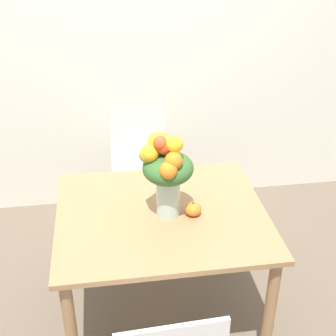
% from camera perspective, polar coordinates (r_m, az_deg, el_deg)
% --- Properties ---
extents(ground_plane, '(12.00, 12.00, 0.00)m').
position_cam_1_polar(ground_plane, '(3.03, -0.70, -17.18)').
color(ground_plane, brown).
extents(wall_back, '(8.00, 0.06, 2.70)m').
position_cam_1_polar(wall_back, '(3.53, -3.95, 15.48)').
color(wall_back, silver).
rests_on(wall_back, ground_plane).
extents(dining_table, '(1.13, 0.97, 0.75)m').
position_cam_1_polar(dining_table, '(2.59, -0.78, -7.34)').
color(dining_table, '#9E754C').
rests_on(dining_table, ground_plane).
extents(flower_vase, '(0.28, 0.28, 0.48)m').
position_cam_1_polar(flower_vase, '(2.37, -0.18, -0.23)').
color(flower_vase, '#B2CCBC').
rests_on(flower_vase, dining_table).
extents(pumpkin, '(0.09, 0.09, 0.08)m').
position_cam_1_polar(pumpkin, '(2.50, 3.06, -5.01)').
color(pumpkin, orange).
rests_on(pumpkin, dining_table).
extents(dining_chair_near_window, '(0.46, 0.46, 0.98)m').
position_cam_1_polar(dining_chair_near_window, '(3.36, -3.18, -0.77)').
color(dining_chair_near_window, white).
rests_on(dining_chair_near_window, ground_plane).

